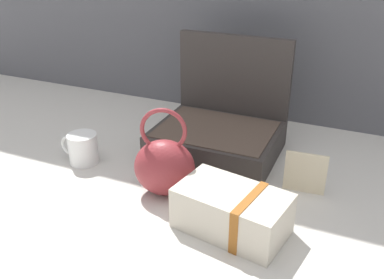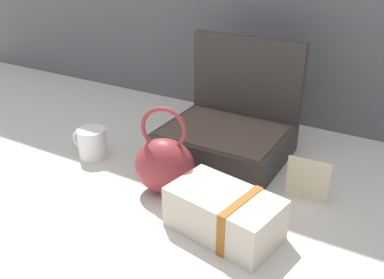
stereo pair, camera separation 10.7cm
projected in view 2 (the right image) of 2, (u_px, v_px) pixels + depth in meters
ground_plane at (201, 190)px, 1.15m from camera, size 6.00×6.00×0.00m
open_suitcase at (229, 130)px, 1.31m from camera, size 0.36×0.30×0.34m
teal_pouch_handbag at (165, 164)px, 1.11m from camera, size 0.18×0.16×0.24m
cream_toiletry_bag at (225, 214)px, 0.97m from camera, size 0.27×0.19×0.11m
coffee_mug at (92, 143)px, 1.30m from camera, size 0.12×0.09×0.09m
info_card_left at (308, 180)px, 1.09m from camera, size 0.11×0.01×0.11m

